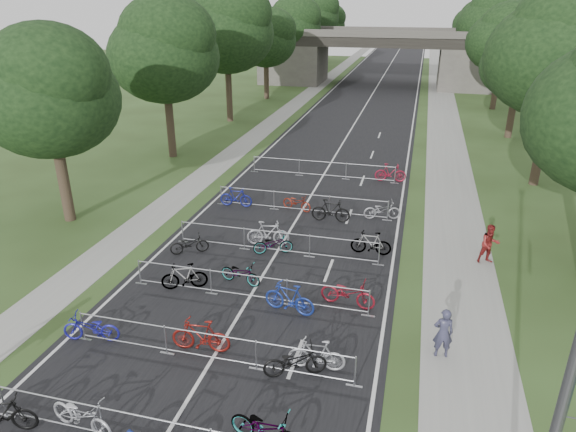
% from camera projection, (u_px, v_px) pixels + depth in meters
% --- Properties ---
extents(road, '(11.00, 140.00, 0.01)m').
position_uv_depth(road, '(365.00, 107.00, 54.53)').
color(road, black).
rests_on(road, ground).
extents(sidewalk_right, '(3.00, 140.00, 0.01)m').
position_uv_depth(sidewalk_right, '(443.00, 110.00, 52.70)').
color(sidewalk_right, gray).
rests_on(sidewalk_right, ground).
extents(sidewalk_left, '(2.00, 140.00, 0.01)m').
position_uv_depth(sidewalk_left, '(296.00, 103.00, 56.25)').
color(sidewalk_left, gray).
rests_on(sidewalk_left, ground).
extents(lane_markings, '(0.12, 140.00, 0.00)m').
position_uv_depth(lane_markings, '(365.00, 107.00, 54.53)').
color(lane_markings, silver).
rests_on(lane_markings, ground).
extents(overpass_bridge, '(31.00, 8.00, 7.05)m').
position_uv_depth(overpass_bridge, '(380.00, 57.00, 66.50)').
color(overpass_bridge, '#4D4945').
rests_on(overpass_bridge, ground).
extents(tree_left_0, '(6.72, 6.72, 10.25)m').
position_uv_depth(tree_left_0, '(49.00, 95.00, 24.25)').
color(tree_left_0, '#33261C').
rests_on(tree_left_0, ground).
extents(tree_left_1, '(7.56, 7.56, 11.53)m').
position_uv_depth(tree_left_1, '(165.00, 52.00, 34.62)').
color(tree_left_1, '#33261C').
rests_on(tree_left_1, ground).
extents(tree_right_1, '(8.18, 8.18, 12.47)m').
position_uv_depth(tree_right_1, '(562.00, 52.00, 28.77)').
color(tree_right_1, '#33261C').
rests_on(tree_right_1, ground).
extents(tree_left_2, '(8.40, 8.40, 12.81)m').
position_uv_depth(tree_left_2, '(227.00, 29.00, 44.98)').
color(tree_left_2, '#33261C').
rests_on(tree_left_2, ground).
extents(tree_right_2, '(6.16, 6.16, 9.39)m').
position_uv_depth(tree_right_2, '(522.00, 63.00, 40.22)').
color(tree_right_2, '#33261C').
rests_on(tree_right_2, ground).
extents(tree_left_3, '(6.72, 6.72, 10.25)m').
position_uv_depth(tree_left_3, '(266.00, 39.00, 56.30)').
color(tree_left_3, '#33261C').
rests_on(tree_left_3, ground).
extents(tree_right_3, '(7.17, 7.17, 10.93)m').
position_uv_depth(tree_right_3, '(504.00, 39.00, 50.52)').
color(tree_right_3, '#33261C').
rests_on(tree_right_3, ground).
extents(tree_left_4, '(7.56, 7.56, 11.53)m').
position_uv_depth(tree_left_4, '(293.00, 26.00, 66.67)').
color(tree_left_4, '#33261C').
rests_on(tree_left_4, ground).
extents(tree_right_4, '(8.18, 8.18, 12.47)m').
position_uv_depth(tree_right_4, '(493.00, 23.00, 60.82)').
color(tree_right_4, '#33261C').
rests_on(tree_right_4, ground).
extents(tree_left_5, '(8.40, 8.40, 12.81)m').
position_uv_depth(tree_left_5, '(312.00, 16.00, 77.03)').
color(tree_left_5, '#33261C').
rests_on(tree_left_5, ground).
extents(tree_right_5, '(6.16, 6.16, 9.39)m').
position_uv_depth(tree_right_5, '(482.00, 34.00, 72.28)').
color(tree_right_5, '#33261C').
rests_on(tree_right_5, ground).
extents(tree_left_6, '(6.72, 6.72, 10.25)m').
position_uv_depth(tree_left_6, '(326.00, 24.00, 88.36)').
color(tree_left_6, '#33261C').
rests_on(tree_left_6, ground).
extents(tree_right_6, '(7.17, 7.17, 10.93)m').
position_uv_depth(tree_right_6, '(476.00, 23.00, 82.58)').
color(tree_right_6, '#33261C').
rests_on(tree_right_6, ground).
extents(barrier_row_2, '(9.70, 0.08, 1.10)m').
position_uv_depth(barrier_row_2, '(210.00, 347.00, 16.21)').
color(barrier_row_2, '#A6A8AE').
rests_on(barrier_row_2, ground).
extents(barrier_row_3, '(9.70, 0.08, 1.10)m').
position_uv_depth(barrier_row_3, '(248.00, 287.00, 19.60)').
color(barrier_row_3, '#A6A8AE').
rests_on(barrier_row_3, ground).
extents(barrier_row_4, '(9.70, 0.08, 1.10)m').
position_uv_depth(barrier_row_4, '(276.00, 242.00, 23.16)').
color(barrier_row_4, '#A6A8AE').
rests_on(barrier_row_4, ground).
extents(barrier_row_5, '(9.70, 0.08, 1.10)m').
position_uv_depth(barrier_row_5, '(301.00, 203.00, 27.61)').
color(barrier_row_5, '#A6A8AE').
rests_on(barrier_row_5, ground).
extents(barrier_row_6, '(9.70, 0.08, 1.10)m').
position_uv_depth(barrier_row_6, '(322.00, 169.00, 32.95)').
color(barrier_row_6, '#A6A8AE').
rests_on(barrier_row_6, ground).
extents(bike_4, '(1.98, 1.05, 1.14)m').
position_uv_depth(bike_4, '(1.00, 414.00, 13.58)').
color(bike_4, black).
rests_on(bike_4, ground).
extents(bike_5, '(2.16, 1.10, 1.08)m').
position_uv_depth(bike_5, '(81.00, 415.00, 13.59)').
color(bike_5, '#B7B9C0').
rests_on(bike_5, ground).
extents(bike_7, '(2.11, 1.04, 1.06)m').
position_uv_depth(bike_7, '(265.00, 428.00, 13.21)').
color(bike_7, '#A6A8AE').
rests_on(bike_7, ground).
extents(bike_8, '(2.03, 1.03, 1.02)m').
position_uv_depth(bike_8, '(91.00, 328.00, 17.22)').
color(bike_8, '#1E1DA1').
rests_on(bike_8, ground).
extents(bike_9, '(2.02, 0.74, 1.19)m').
position_uv_depth(bike_9, '(201.00, 336.00, 16.69)').
color(bike_9, maroon).
rests_on(bike_9, ground).
extents(bike_10, '(2.09, 1.39, 1.04)m').
position_uv_depth(bike_10, '(295.00, 362.00, 15.63)').
color(bike_10, black).
rests_on(bike_10, ground).
extents(bike_11, '(1.85, 0.66, 1.09)m').
position_uv_depth(bike_11, '(317.00, 355.00, 15.88)').
color(bike_11, '#B7B9BF').
rests_on(bike_11, ground).
extents(bike_12, '(1.89, 1.20, 1.10)m').
position_uv_depth(bike_12, '(184.00, 276.00, 20.32)').
color(bike_12, '#A6A8AE').
rests_on(bike_12, ground).
extents(bike_13, '(1.89, 0.98, 0.95)m').
position_uv_depth(bike_13, '(240.00, 273.00, 20.71)').
color(bike_13, '#A6A8AE').
rests_on(bike_13, ground).
extents(bike_14, '(2.06, 0.93, 1.20)m').
position_uv_depth(bike_14, '(289.00, 298.00, 18.76)').
color(bike_14, '#1B3499').
rests_on(bike_14, ground).
extents(bike_15, '(2.19, 1.03, 1.11)m').
position_uv_depth(bike_15, '(348.00, 293.00, 19.18)').
color(bike_15, maroon).
rests_on(bike_15, ground).
extents(bike_16, '(1.82, 1.38, 0.91)m').
position_uv_depth(bike_16, '(189.00, 244.00, 23.18)').
color(bike_16, black).
rests_on(bike_16, ground).
extents(bike_17, '(2.07, 0.96, 1.20)m').
position_uv_depth(bike_17, '(268.00, 233.00, 23.90)').
color(bike_17, '#A6A7AE').
rests_on(bike_17, ground).
extents(bike_18, '(1.92, 1.26, 0.95)m').
position_uv_depth(bike_18, '(273.00, 244.00, 23.15)').
color(bike_18, '#A6A8AE').
rests_on(bike_18, ground).
extents(bike_19, '(1.83, 0.52, 1.10)m').
position_uv_depth(bike_19, '(371.00, 243.00, 23.06)').
color(bike_19, '#A6A8AE').
rests_on(bike_19, ground).
extents(bike_20, '(1.86, 0.59, 1.11)m').
position_uv_depth(bike_20, '(236.00, 197.00, 28.36)').
color(bike_20, navy).
rests_on(bike_20, ground).
extents(bike_21, '(1.84, 1.10, 0.91)m').
position_uv_depth(bike_21, '(297.00, 202.00, 27.89)').
color(bike_21, maroon).
rests_on(bike_21, ground).
extents(bike_22, '(2.02, 0.63, 1.21)m').
position_uv_depth(bike_22, '(331.00, 211.00, 26.42)').
color(bike_22, black).
rests_on(bike_22, ground).
extents(bike_23, '(2.01, 1.10, 1.00)m').
position_uv_depth(bike_23, '(382.00, 210.00, 26.77)').
color(bike_23, '#95959C').
rests_on(bike_23, ground).
extents(bike_27, '(1.99, 0.76, 1.17)m').
position_uv_depth(bike_27, '(390.00, 173.00, 32.19)').
color(bike_27, maroon).
rests_on(bike_27, ground).
extents(pedestrian_a, '(0.70, 0.52, 1.76)m').
position_uv_depth(pedestrian_a, '(443.00, 333.00, 16.35)').
color(pedestrian_a, '#33334C').
rests_on(pedestrian_a, ground).
extents(pedestrian_b, '(1.03, 0.90, 1.78)m').
position_uv_depth(pedestrian_b, '(490.00, 244.00, 22.20)').
color(pedestrian_b, maroon).
rests_on(pedestrian_b, ground).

